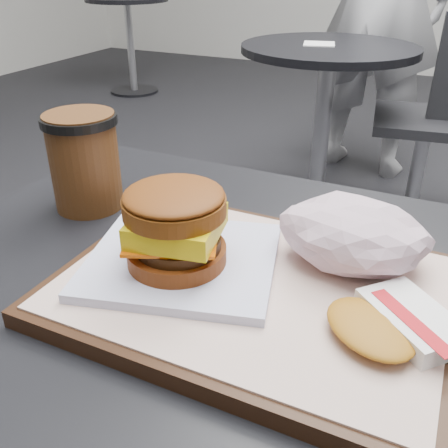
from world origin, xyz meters
TOP-DOWN VIEW (x-y plane):
  - customer_table at (0.00, 0.00)m, footprint 0.80×0.60m
  - serving_tray at (0.00, -0.01)m, footprint 0.38×0.28m
  - breakfast_sandwich at (-0.07, -0.02)m, footprint 0.23×0.21m
  - hash_brown at (0.14, -0.03)m, footprint 0.13×0.13m
  - crumpled_wrapper at (0.08, 0.07)m, footprint 0.15×0.12m
  - coffee_cup at (-0.27, 0.09)m, footprint 0.10×0.10m
  - neighbor_table at (-0.35, 1.65)m, footprint 0.70×0.70m
  - napkin at (-0.39, 1.64)m, footprint 0.15×0.15m
  - neighbor_chair at (0.12, 1.78)m, footprint 0.63×0.48m
  - bg_table_mid at (-2.40, 3.20)m, footprint 0.66×0.66m

SIDE VIEW (x-z plane):
  - neighbor_chair at x=0.12m, z-range 0.07..0.95m
  - neighbor_table at x=-0.35m, z-range 0.18..0.93m
  - bg_table_mid at x=-2.40m, z-range 0.19..0.94m
  - customer_table at x=0.00m, z-range 0.20..0.97m
  - napkin at x=-0.39m, z-range 0.75..0.75m
  - serving_tray at x=0.00m, z-range 0.77..0.79m
  - hash_brown at x=0.14m, z-range 0.79..0.81m
  - crumpled_wrapper at x=0.08m, z-range 0.79..0.86m
  - breakfast_sandwich at x=-0.07m, z-range 0.78..0.88m
  - coffee_cup at x=-0.27m, z-range 0.78..0.90m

